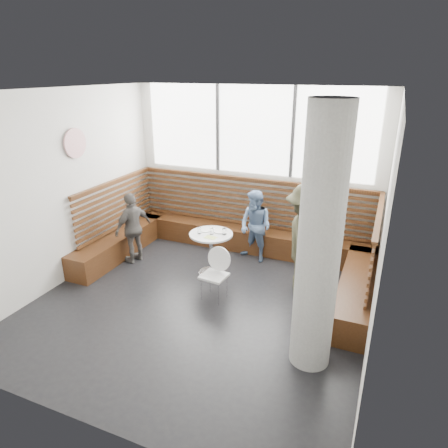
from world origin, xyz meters
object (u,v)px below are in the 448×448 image
at_px(child_back, 255,226).
at_px(child_left, 133,228).
at_px(concrete_column, 319,245).
at_px(cafe_table, 211,245).
at_px(adult_man, 305,240).
at_px(cafe_chair, 216,270).

height_order(child_back, child_left, child_back).
bearing_deg(concrete_column, cafe_table, 142.58).
relative_size(concrete_column, adult_man, 1.73).
xyz_separation_m(concrete_column, child_back, (-1.57, 2.46, -0.91)).
distance_m(cafe_table, child_left, 1.58).
relative_size(concrete_column, child_back, 2.33).
height_order(adult_man, child_left, adult_man).
relative_size(cafe_table, child_left, 0.58).
height_order(cafe_table, child_back, child_back).
height_order(concrete_column, child_back, concrete_column).
distance_m(cafe_table, cafe_chair, 0.80).
relative_size(cafe_chair, child_left, 0.62).
relative_size(adult_man, child_left, 1.37).
xyz_separation_m(cafe_table, child_left, (-1.57, -0.09, 0.12)).
xyz_separation_m(cafe_table, child_back, (0.53, 0.85, 0.12)).
distance_m(concrete_column, child_left, 4.08).
bearing_deg(cafe_chair, adult_man, 35.19).
relative_size(child_back, child_left, 1.01).
xyz_separation_m(cafe_chair, adult_man, (1.25, 0.70, 0.44)).
xyz_separation_m(child_back, child_left, (-2.10, -0.94, -0.01)).
bearing_deg(concrete_column, cafe_chair, 151.89).
height_order(cafe_table, adult_man, adult_man).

